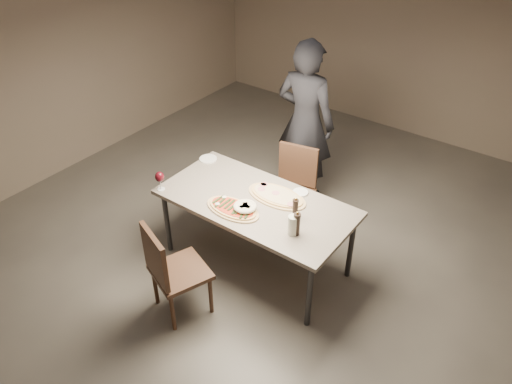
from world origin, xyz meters
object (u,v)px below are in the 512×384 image
Objects in this scene: dining_table at (256,206)px; zucchini_pizza at (233,208)px; chair_near at (170,268)px; pepper_mill_left at (295,209)px; carafe at (293,225)px; chair_far at (294,185)px; diner at (305,123)px; ham_pizza at (277,196)px; bread_basket at (245,208)px.

dining_table is 0.26m from zucchini_pizza.
dining_table is 0.98m from chair_near.
dining_table is at bearing 69.94° from zucchini_pizza.
carafe is (0.10, -0.19, -0.01)m from pepper_mill_left.
dining_table is 1.95× the size of chair_far.
pepper_mill_left is (0.42, -0.00, 0.16)m from dining_table.
pepper_mill_left is at bearing 25.17° from zucchini_pizza.
chair_far is 0.74m from diner.
zucchini_pizza reaches higher than ham_pizza.
diner is (-0.28, 1.29, 0.24)m from dining_table.
ham_pizza is at bearing 151.68° from pepper_mill_left.
ham_pizza is 2.89× the size of bread_basket.
chair_near is at bearing -98.32° from zucchini_pizza.
chair_far reaches higher than bread_basket.
bread_basket is 0.95m from chair_far.
chair_near is at bearing -123.55° from pepper_mill_left.
bread_basket is at bearing -95.73° from ham_pizza.
chair_near is (-0.62, -0.94, -0.33)m from pepper_mill_left.
zucchini_pizza is at bearing -176.29° from carafe.
carafe reaches higher than chair_far.
diner is (-0.40, 1.12, 0.16)m from ham_pizza.
zucchini_pizza is at bearing -157.52° from bread_basket.
ham_pizza is 0.64m from chair_far.
chair_far is at bearing 94.00° from bread_basket.
diner reaches higher than chair_far.
chair_near is at bearing 88.72° from diner.
carafe reaches higher than zucchini_pizza.
chair_far is at bearing 116.65° from ham_pizza.
zucchini_pizza is at bearing -107.38° from ham_pizza.
diner is at bearing 118.53° from pepper_mill_left.
chair_near reaches higher than dining_table.
chair_near is (-0.11, -0.71, -0.24)m from zucchini_pizza.
chair_far is (0.04, 0.95, -0.25)m from zucchini_pizza.
pepper_mill_left reaches higher than chair_far.
zucchini_pizza is 0.61m from carafe.
pepper_mill_left reaches higher than bread_basket.
bread_basket is 0.83m from chair_near.
dining_table is 0.57m from carafe.
chair_near is at bearing -134.00° from carafe.
carafe reaches higher than bread_basket.
ham_pizza is 0.65× the size of chair_far.
pepper_mill_left is 0.22m from carafe.
dining_table is 1.34m from diner.
bread_basket is at bearing -155.13° from pepper_mill_left.
ham_pizza is 0.35m from pepper_mill_left.
pepper_mill_left is 0.11× the size of diner.
diner reaches higher than chair_near.
diner is at bearing 102.27° from dining_table.
chair_far is 0.50× the size of diner.
bread_basket is (0.11, 0.04, 0.03)m from zucchini_pizza.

